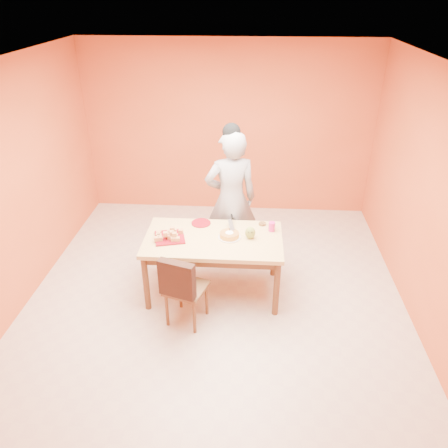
# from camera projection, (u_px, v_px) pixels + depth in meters

# --- Properties ---
(floor) EXTENTS (5.00, 5.00, 0.00)m
(floor) POSITION_uv_depth(u_px,v_px,m) (216.00, 299.00, 5.28)
(floor) COLOR beige
(floor) RESTS_ON ground
(ceiling) EXTENTS (5.00, 5.00, 0.00)m
(ceiling) POSITION_uv_depth(u_px,v_px,m) (213.00, 65.00, 3.97)
(ceiling) COLOR white
(ceiling) RESTS_ON wall_back
(wall_back) EXTENTS (4.50, 0.00, 4.50)m
(wall_back) POSITION_uv_depth(u_px,v_px,m) (228.00, 130.00, 6.81)
(wall_back) COLOR #D35C30
(wall_back) RESTS_ON floor
(wall_left) EXTENTS (0.00, 5.00, 5.00)m
(wall_left) POSITION_uv_depth(u_px,v_px,m) (9.00, 193.00, 4.76)
(wall_left) COLOR #D35C30
(wall_left) RESTS_ON floor
(wall_right) EXTENTS (0.00, 5.00, 5.00)m
(wall_right) POSITION_uv_depth(u_px,v_px,m) (432.00, 205.00, 4.49)
(wall_right) COLOR #D35C30
(wall_right) RESTS_ON floor
(dining_table) EXTENTS (1.60, 0.90, 0.76)m
(dining_table) POSITION_uv_depth(u_px,v_px,m) (213.00, 245.00, 5.11)
(dining_table) COLOR #D6BB70
(dining_table) RESTS_ON floor
(dining_chair) EXTENTS (0.53, 0.59, 0.90)m
(dining_chair) POSITION_uv_depth(u_px,v_px,m) (186.00, 287.00, 4.72)
(dining_chair) COLOR brown
(dining_chair) RESTS_ON floor
(pastry_pile) EXTENTS (0.30, 0.30, 0.10)m
(pastry_pile) POSITION_uv_depth(u_px,v_px,m) (169.00, 233.00, 5.03)
(pastry_pile) COLOR tan
(pastry_pile) RESTS_ON pastry_platter
(person) EXTENTS (0.75, 0.58, 1.84)m
(person) POSITION_uv_depth(u_px,v_px,m) (231.00, 200.00, 5.60)
(person) COLOR gray
(person) RESTS_ON floor
(pastry_platter) EXTENTS (0.41, 0.41, 0.02)m
(pastry_platter) POSITION_uv_depth(u_px,v_px,m) (170.00, 237.00, 5.06)
(pastry_platter) COLOR maroon
(pastry_platter) RESTS_ON dining_table
(red_dinner_plate) EXTENTS (0.24, 0.24, 0.01)m
(red_dinner_plate) POSITION_uv_depth(u_px,v_px,m) (201.00, 223.00, 5.37)
(red_dinner_plate) COLOR maroon
(red_dinner_plate) RESTS_ON dining_table
(white_cake_plate) EXTENTS (0.27, 0.27, 0.01)m
(white_cake_plate) POSITION_uv_depth(u_px,v_px,m) (229.00, 237.00, 5.07)
(white_cake_plate) COLOR white
(white_cake_plate) RESTS_ON dining_table
(sponge_cake) EXTENTS (0.25, 0.25, 0.05)m
(sponge_cake) POSITION_uv_depth(u_px,v_px,m) (229.00, 235.00, 5.05)
(sponge_cake) COLOR gold
(sponge_cake) RESTS_ON white_cake_plate
(cake_server) EXTENTS (0.10, 0.28, 0.01)m
(cake_server) POSITION_uv_depth(u_px,v_px,m) (231.00, 225.00, 5.19)
(cake_server) COLOR white
(cake_server) RESTS_ON sponge_cake
(egg_ornament) EXTENTS (0.13, 0.11, 0.15)m
(egg_ornament) POSITION_uv_depth(u_px,v_px,m) (250.00, 233.00, 5.02)
(egg_ornament) COLOR olive
(egg_ornament) RESTS_ON dining_table
(magenta_glass) EXTENTS (0.10, 0.10, 0.11)m
(magenta_glass) POSITION_uv_depth(u_px,v_px,m) (272.00, 227.00, 5.19)
(magenta_glass) COLOR #D41F7E
(magenta_glass) RESTS_ON dining_table
(checker_tin) EXTENTS (0.11, 0.11, 0.03)m
(checker_tin) POSITION_uv_depth(u_px,v_px,m) (262.00, 224.00, 5.33)
(checker_tin) COLOR #3A1E0F
(checker_tin) RESTS_ON dining_table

